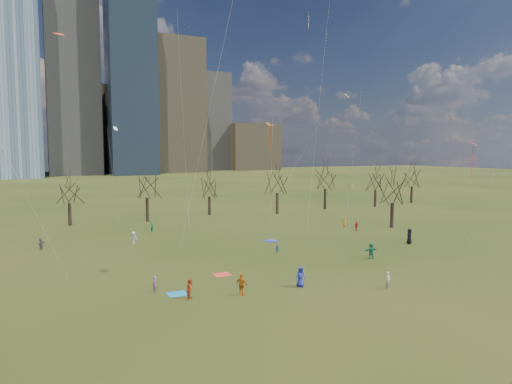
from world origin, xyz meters
name	(u,v)px	position (x,y,z in m)	size (l,w,h in m)	color
ground	(309,276)	(0.00, 0.00, 0.00)	(500.00, 500.00, 0.00)	black
downtown_skyline	(84,96)	(-2.43, 210.64, 39.01)	(212.50, 78.00, 118.00)	slate
bare_tree_row	(192,185)	(-0.09, 37.22, 6.12)	(113.04, 29.80, 9.50)	black
blanket_teal	(177,294)	(-12.88, -0.16, 0.01)	(1.60, 1.50, 0.03)	teal
blanket_navy	(271,241)	(4.20, 16.45, 0.01)	(1.60, 1.50, 0.03)	#283BBF
blanket_crimson	(222,275)	(-7.41, 3.82, 0.01)	(1.60, 1.50, 0.03)	red
person_0	(300,277)	(-2.61, -2.74, 0.89)	(0.87, 0.57, 1.78)	#252CA0
person_1	(388,280)	(3.93, -6.40, 0.75)	(0.55, 0.36, 1.51)	silver
person_2	(190,289)	(-12.23, -1.79, 0.81)	(0.79, 0.62, 1.63)	#BE3E1B
person_4	(242,285)	(-8.18, -2.75, 0.92)	(1.08, 0.45, 1.84)	orange
person_5	(371,251)	(9.74, 2.99, 0.88)	(1.64, 0.52, 1.77)	#1B7C5D
person_6	(409,236)	(19.41, 7.36, 0.98)	(0.95, 0.62, 1.95)	black
person_7	(154,284)	(-14.48, 1.09, 0.71)	(0.52, 0.34, 1.41)	#9F4F9D
person_8	(277,249)	(1.67, 9.76, 0.47)	(0.45, 0.35, 0.94)	#225295
person_9	(134,238)	(-12.43, 22.31, 0.78)	(1.01, 0.58, 1.56)	beige
person_10	(356,226)	(19.27, 18.03, 0.69)	(0.81, 0.34, 1.38)	#A31724
person_11	(41,244)	(-23.13, 23.27, 0.74)	(1.38, 0.44, 1.48)	#5E5E62
person_12	(344,222)	(19.88, 21.89, 0.70)	(0.69, 0.45, 1.41)	orange
person_13	(152,226)	(-8.51, 29.65, 0.87)	(0.63, 0.41, 1.73)	#1B7A4B
kites_airborne	(270,144)	(1.54, 11.37, 12.65)	(45.58, 44.06, 28.30)	red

